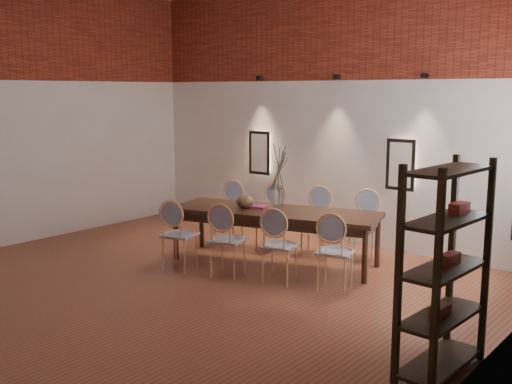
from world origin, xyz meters
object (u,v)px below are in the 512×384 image
Objects in this scene: chair_far_d at (364,226)px; chair_far_a at (228,214)px; chair_far_b at (271,218)px; chair_near_a at (180,235)px; chair_near_d at (335,251)px; book at (257,207)px; dining_table at (275,237)px; bowl at (245,202)px; chair_near_b at (228,240)px; chair_far_c at (316,222)px; vase at (278,199)px; shelving_rack at (445,269)px; chair_near_c at (280,245)px.

chair_far_a is at bearing 0.00° from chair_far_d.
chair_far_b is (0.68, 0.20, 0.00)m from chair_far_a.
chair_far_d is at bearing 180.00° from chair_far_b.
chair_near_a and chair_near_d have the same top height.
chair_far_d is 1.54m from book.
dining_table is 3.01× the size of chair_far_b.
chair_near_b is at bearing -68.25° from bowl.
chair_far_c is 3.13× the size of vase.
chair_near_b is 3.31m from shelving_rack.
chair_near_b is 1.00× the size of chair_far_c.
chair_near_c is at bearing 180.00° from chair_near_d.
chair_near_b is at bearing -115.70° from dining_table.
dining_table is 0.82m from chair_near_c.
shelving_rack is (2.91, -2.45, 0.43)m from chair_far_c.
chair_near_b and chair_near_d have the same top height.
chair_far_b is 1.00× the size of chair_far_c.
chair_near_b is at bearing 180.00° from chair_near_c.
chair_far_a reaches higher than dining_table.
shelving_rack is at bearing -23.38° from bowl.
chair_near_b is 1.41m from chair_near_d.
chair_near_b is at bearing 64.30° from chair_far_c.
vase is at bearing 7.52° from book.
chair_far_b is (-0.41, 1.41, 0.00)m from chair_near_b.
chair_far_d is 3.49m from shelving_rack.
vase reaches higher than chair_near_a.
chair_far_b is at bearing 112.04° from book.
chair_near_d is (1.22, -0.41, 0.09)m from dining_table.
chair_near_a and chair_far_c have the same top height.
chair_far_b is 0.52× the size of shelving_rack.
vase is 3.42m from shelving_rack.
chair_near_b is 0.52× the size of shelving_rack.
bowl is (-1.20, -1.17, 0.37)m from chair_far_d.
dining_table is 1.57× the size of shelving_rack.
chair_far_c is 3.92× the size of bowl.
shelving_rack reaches higher than vase.
book is at bearing 52.78° from bowl.
chair_near_d is 1.47m from chair_far_d.
bowl is (-0.52, -0.97, 0.37)m from chair_far_c.
chair_near_a is 1.41m from chair_near_c.
chair_near_d reaches higher than book.
chair_far_b is at bearing 64.30° from chair_near_a.
chair_far_c is at bearing 63.20° from book.
chair_near_c is 1.63m from chair_far_b.
chair_far_c is at bearing 90.00° from chair_near_c.
book is at bearing 157.40° from shelving_rack.
chair_far_a is 4.75m from shelving_rack.
chair_far_d is 0.52× the size of shelving_rack.
vase is at bearing 22.25° from bowl.
chair_far_d reaches higher than bowl.
chair_near_d and chair_far_a have the same top height.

